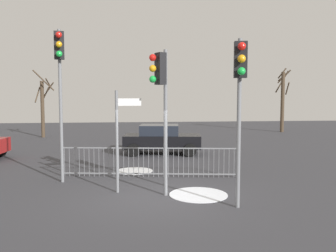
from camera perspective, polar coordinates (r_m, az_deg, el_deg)
ground_plane at (r=10.71m, az=-2.11°, el=-11.07°), size 60.00×60.00×0.00m
traffic_light_rear_right at (r=9.33m, az=11.27°, el=6.41°), size 0.36×0.56×4.37m
traffic_light_rear_left at (r=10.38m, az=-1.10°, el=5.80°), size 0.53×0.39×4.24m
traffic_light_foreground_left at (r=12.51m, az=-16.68°, el=8.27°), size 0.35×0.56×5.11m
direction_sign_post at (r=10.96m, az=-7.74°, el=-1.52°), size 0.78×0.17×3.08m
pedestrian_guard_railing at (r=13.10m, az=-3.08°, el=-5.65°), size 6.30×0.97×1.07m
car_black_trailing at (r=18.20m, az=-1.03°, el=-2.03°), size 3.98×2.32×1.47m
bare_tree_left at (r=30.71m, az=17.61°, el=4.10°), size 1.15×1.20×5.17m
bare_tree_centre at (r=26.87m, az=-19.09°, el=3.07°), size 1.39×1.74×4.67m
snow_patch_kerb at (r=14.25m, az=-5.30°, el=-7.05°), size 1.42×1.42×0.01m
snow_patch_island at (r=10.93m, az=4.80°, el=-10.71°), size 1.73×1.73×0.01m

